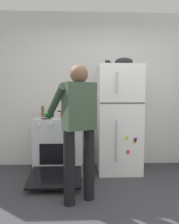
# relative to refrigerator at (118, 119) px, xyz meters

# --- Properties ---
(kitchen_wall_back) EXTENTS (6.00, 0.10, 2.70)m
(kitchen_wall_back) POSITION_rel_refrigerator_xyz_m (-0.38, 0.38, 0.49)
(kitchen_wall_back) COLOR silver
(kitchen_wall_back) RESTS_ON ground
(refrigerator) EXTENTS (0.68, 0.72, 1.73)m
(refrigerator) POSITION_rel_refrigerator_xyz_m (0.00, 0.00, 0.00)
(refrigerator) COLOR white
(refrigerator) RESTS_ON ground
(stove_range) EXTENTS (0.76, 1.20, 0.89)m
(stove_range) POSITION_rel_refrigerator_xyz_m (-0.98, -0.02, -0.43)
(stove_range) COLOR silver
(stove_range) RESTS_ON ground
(person_cook) EXTENTS (0.67, 0.75, 1.60)m
(person_cook) POSITION_rel_refrigerator_xyz_m (-0.66, -1.01, 0.10)
(person_cook) COLOR black
(person_cook) RESTS_ON ground
(red_pot) EXTENTS (0.36, 0.26, 0.13)m
(red_pot) POSITION_rel_refrigerator_xyz_m (-0.82, -0.05, 0.09)
(red_pot) COLOR red
(red_pot) RESTS_ON stove_range
(coffee_mug) EXTENTS (0.11, 0.08, 0.10)m
(coffee_mug) POSITION_rel_refrigerator_xyz_m (-0.18, 0.05, 0.91)
(coffee_mug) COLOR black
(coffee_mug) RESTS_ON refrigerator
(pepper_mill) EXTENTS (0.05, 0.05, 0.17)m
(pepper_mill) POSITION_rel_refrigerator_xyz_m (-1.28, 0.20, 0.12)
(pepper_mill) COLOR brown
(pepper_mill) RESTS_ON stove_range
(mixing_bowl) EXTENTS (0.30, 0.30, 0.13)m
(mixing_bowl) POSITION_rel_refrigerator_xyz_m (0.08, 0.00, 0.93)
(mixing_bowl) COLOR black
(mixing_bowl) RESTS_ON refrigerator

